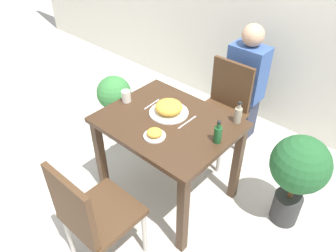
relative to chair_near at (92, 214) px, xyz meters
name	(u,v)px	position (x,y,z in m)	size (l,w,h in m)	color
ground_plane	(168,191)	(-0.07, 0.78, -0.51)	(16.00, 16.00, 0.00)	beige
dining_table	(168,134)	(-0.07, 0.78, 0.12)	(0.96, 0.77, 0.76)	#3D2819
chair_near	(92,214)	(0.00, 0.00, 0.00)	(0.42, 0.42, 0.90)	#4C331E
chair_far	(222,106)	(-0.08, 1.53, 0.00)	(0.42, 0.42, 0.90)	#4C331E
food_plate	(169,108)	(-0.13, 0.85, 0.29)	(0.29, 0.29, 0.10)	white
side_plate	(155,134)	(-0.01, 0.58, 0.27)	(0.15, 0.15, 0.06)	white
drink_cup	(126,96)	(-0.48, 0.76, 0.30)	(0.07, 0.07, 0.09)	silver
sauce_bottle	(218,134)	(0.33, 0.82, 0.32)	(0.05, 0.05, 0.17)	#194C23
condiment_bottle	(238,114)	(0.31, 1.10, 0.32)	(0.05, 0.05, 0.17)	gray
fork_utensil	(152,104)	(-0.30, 0.85, 0.25)	(0.02, 0.17, 0.00)	silver
spoon_utensil	(187,122)	(0.05, 0.85, 0.25)	(0.01, 0.20, 0.00)	silver
potted_plant_left	(115,101)	(-0.99, 1.04, -0.11)	(0.34, 0.34, 0.67)	#333333
potted_plant_right	(298,171)	(0.79, 1.19, 0.01)	(0.41, 0.41, 0.79)	#333333
person_figure	(245,84)	(-0.07, 1.89, 0.07)	(0.34, 0.22, 1.17)	#2D3347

